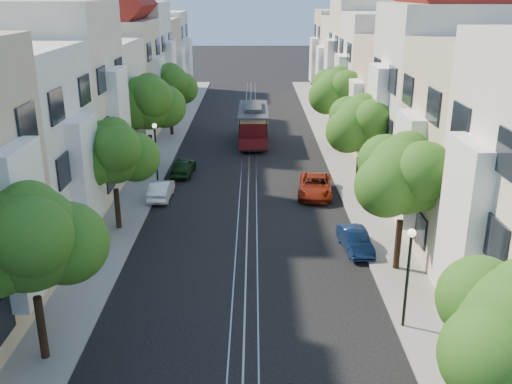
{
  "coord_description": "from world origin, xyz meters",
  "views": [
    {
      "loc": [
        0.39,
        -15.56,
        12.67
      ],
      "look_at": [
        0.5,
        14.05,
        2.2
      ],
      "focal_mm": 40.0,
      "sensor_mm": 36.0,
      "label": 1
    }
  ],
  "objects_px": {
    "parked_car_w_far": "(183,166)",
    "lamp_east": "(409,264)",
    "tree_e_b": "(405,176)",
    "tree_w_b": "(114,154)",
    "tree_e_d": "(338,92)",
    "tree_w_d": "(170,86)",
    "tree_w_a": "(30,241)",
    "parked_car_e_far": "(315,186)",
    "cable_car": "(253,122)",
    "tree_e_c": "(362,125)",
    "parked_car_w_mid": "(161,190)",
    "parked_car_e_mid": "(355,240)",
    "tree_w_c": "(149,103)",
    "lamp_west": "(156,144)"
  },
  "relations": [
    {
      "from": "parked_car_w_far",
      "to": "lamp_east",
      "type": "bearing_deg",
      "value": 122.17
    },
    {
      "from": "tree_e_b",
      "to": "tree_w_b",
      "type": "distance_m",
      "value": 15.25
    },
    {
      "from": "tree_e_d",
      "to": "tree_w_d",
      "type": "bearing_deg",
      "value": 160.85
    },
    {
      "from": "tree_w_a",
      "to": "parked_car_e_far",
      "type": "bearing_deg",
      "value": 56.87
    },
    {
      "from": "tree_e_b",
      "to": "cable_car",
      "type": "distance_m",
      "value": 25.47
    },
    {
      "from": "tree_e_c",
      "to": "parked_car_w_mid",
      "type": "bearing_deg",
      "value": -175.95
    },
    {
      "from": "tree_w_d",
      "to": "parked_car_w_mid",
      "type": "distance_m",
      "value": 17.45
    },
    {
      "from": "cable_car",
      "to": "parked_car_w_mid",
      "type": "height_order",
      "value": "cable_car"
    },
    {
      "from": "parked_car_e_mid",
      "to": "parked_car_e_far",
      "type": "relative_size",
      "value": 0.73
    },
    {
      "from": "lamp_east",
      "to": "parked_car_w_mid",
      "type": "height_order",
      "value": "lamp_east"
    },
    {
      "from": "tree_w_d",
      "to": "tree_e_b",
      "type": "bearing_deg",
      "value": -61.93
    },
    {
      "from": "tree_e_d",
      "to": "tree_w_c",
      "type": "bearing_deg",
      "value": -157.38
    },
    {
      "from": "tree_e_b",
      "to": "parked_car_e_mid",
      "type": "height_order",
      "value": "tree_e_b"
    },
    {
      "from": "tree_e_c",
      "to": "tree_e_d",
      "type": "bearing_deg",
      "value": 90.0
    },
    {
      "from": "lamp_east",
      "to": "parked_car_e_mid",
      "type": "bearing_deg",
      "value": 95.55
    },
    {
      "from": "tree_w_d",
      "to": "tree_w_b",
      "type": "bearing_deg",
      "value": -90.0
    },
    {
      "from": "tree_w_b",
      "to": "cable_car",
      "type": "relative_size",
      "value": 0.78
    },
    {
      "from": "tree_w_b",
      "to": "parked_car_w_far",
      "type": "distance_m",
      "value": 11.02
    },
    {
      "from": "tree_e_b",
      "to": "parked_car_e_far",
      "type": "xyz_separation_m",
      "value": [
        -2.86,
        10.68,
        -4.09
      ]
    },
    {
      "from": "tree_w_b",
      "to": "tree_w_c",
      "type": "bearing_deg",
      "value": 90.0
    },
    {
      "from": "tree_e_c",
      "to": "tree_e_d",
      "type": "relative_size",
      "value": 0.95
    },
    {
      "from": "tree_w_c",
      "to": "tree_e_c",
      "type": "bearing_deg",
      "value": -19.15
    },
    {
      "from": "parked_car_e_mid",
      "to": "parked_car_w_mid",
      "type": "xyz_separation_m",
      "value": [
        -11.2,
        7.86,
        0.03
      ]
    },
    {
      "from": "tree_e_d",
      "to": "lamp_west",
      "type": "bearing_deg",
      "value": -146.5
    },
    {
      "from": "tree_w_d",
      "to": "parked_car_e_mid",
      "type": "height_order",
      "value": "tree_w_d"
    },
    {
      "from": "tree_w_a",
      "to": "tree_w_d",
      "type": "height_order",
      "value": "tree_w_a"
    },
    {
      "from": "tree_e_b",
      "to": "tree_e_c",
      "type": "bearing_deg",
      "value": 90.0
    },
    {
      "from": "tree_e_c",
      "to": "tree_e_b",
      "type": "bearing_deg",
      "value": -90.0
    },
    {
      "from": "parked_car_e_far",
      "to": "tree_e_b",
      "type": "bearing_deg",
      "value": -68.27
    },
    {
      "from": "tree_e_d",
      "to": "parked_car_w_far",
      "type": "height_order",
      "value": "tree_e_d"
    },
    {
      "from": "parked_car_e_mid",
      "to": "parked_car_w_mid",
      "type": "relative_size",
      "value": 0.95
    },
    {
      "from": "lamp_west",
      "to": "parked_car_w_far",
      "type": "height_order",
      "value": "lamp_west"
    },
    {
      "from": "lamp_east",
      "to": "tree_e_c",
      "type": "bearing_deg",
      "value": 86.56
    },
    {
      "from": "tree_e_d",
      "to": "parked_car_w_mid",
      "type": "xyz_separation_m",
      "value": [
        -12.86,
        -11.91,
        -4.28
      ]
    },
    {
      "from": "tree_e_b",
      "to": "tree_e_d",
      "type": "relative_size",
      "value": 0.98
    },
    {
      "from": "tree_w_c",
      "to": "cable_car",
      "type": "xyz_separation_m",
      "value": [
        7.47,
        8.34,
        -3.23
      ]
    },
    {
      "from": "tree_e_c",
      "to": "parked_car_e_mid",
      "type": "bearing_deg",
      "value": -100.73
    },
    {
      "from": "tree_w_d",
      "to": "cable_car",
      "type": "distance_m",
      "value": 8.4
    },
    {
      "from": "tree_e_c",
      "to": "tree_w_b",
      "type": "bearing_deg",
      "value": -157.38
    },
    {
      "from": "lamp_east",
      "to": "parked_car_w_mid",
      "type": "relative_size",
      "value": 1.16
    },
    {
      "from": "tree_w_a",
      "to": "lamp_east",
      "type": "relative_size",
      "value": 1.61
    },
    {
      "from": "tree_w_a",
      "to": "parked_car_w_mid",
      "type": "bearing_deg",
      "value": 84.85
    },
    {
      "from": "lamp_east",
      "to": "lamp_west",
      "type": "bearing_deg",
      "value": 124.99
    },
    {
      "from": "tree_w_a",
      "to": "parked_car_e_mid",
      "type": "bearing_deg",
      "value": 35.93
    },
    {
      "from": "tree_e_b",
      "to": "lamp_west",
      "type": "distance_m",
      "value": 18.9
    },
    {
      "from": "lamp_west",
      "to": "parked_car_w_far",
      "type": "xyz_separation_m",
      "value": [
        1.52,
        2.06,
        -2.2
      ]
    },
    {
      "from": "lamp_west",
      "to": "parked_car_e_mid",
      "type": "bearing_deg",
      "value": -42.2
    },
    {
      "from": "tree_e_d",
      "to": "tree_w_b",
      "type": "distance_m",
      "value": 22.28
    },
    {
      "from": "tree_w_c",
      "to": "lamp_east",
      "type": "distance_m",
      "value": 25.01
    },
    {
      "from": "tree_e_c",
      "to": "tree_w_c",
      "type": "xyz_separation_m",
      "value": [
        -14.4,
        5.0,
        0.47
      ]
    }
  ]
}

